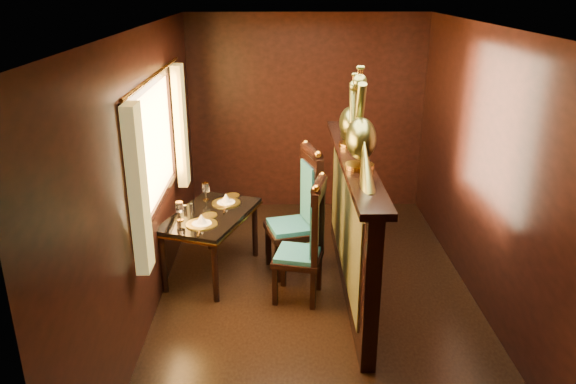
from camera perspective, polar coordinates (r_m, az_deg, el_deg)
name	(u,v)px	position (r m, az deg, el deg)	size (l,w,h in m)	color
ground	(318,304)	(5.40, 3.04, -11.26)	(5.00, 5.00, 0.00)	black
room_shell	(311,141)	(4.76, 2.35, 5.20)	(3.04, 5.04, 2.52)	black
partition	(351,221)	(5.36, 6.39, -2.98)	(0.26, 2.70, 1.36)	black
dining_table	(210,219)	(5.71, -7.89, -2.75)	(1.03, 1.30, 0.87)	black
chair_left	(310,238)	(5.18, 2.26, -4.67)	(0.53, 0.55, 1.22)	black
chair_right	(303,207)	(5.69, 1.54, -1.54)	(0.59, 0.61, 1.35)	black
peacock_left	(362,120)	(4.68, 7.51, 7.23)	(0.26, 0.70, 0.84)	#184A2D
peacock_right	(351,109)	(5.35, 6.45, 8.39)	(0.23, 0.61, 0.73)	#184A2D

